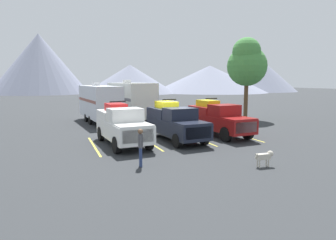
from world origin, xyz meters
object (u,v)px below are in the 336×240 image
Objects in this scene: pickup_truck_c at (218,118)px; camper_trailer_a at (99,102)px; pickup_truck_a at (122,125)px; pickup_truck_b at (175,122)px; person_a at (141,145)px; dog at (265,156)px; camper_trailer_b at (131,99)px.

pickup_truck_c is 0.65× the size of camper_trailer_a.
pickup_truck_a is 3.49m from pickup_truck_b.
pickup_truck_a is 0.98× the size of pickup_truck_b.
camper_trailer_a is (-6.87, 9.58, 0.72)m from pickup_truck_c.
pickup_truck_b is 0.97× the size of pickup_truck_c.
dog is at bearing -21.23° from person_a.
pickup_truck_a is 0.63× the size of camper_trailer_a.
dog is (1.51, -7.12, -0.71)m from pickup_truck_b.
person_a is (-0.36, -15.18, -0.95)m from camper_trailer_a.
person_a is (-7.23, -5.60, -0.23)m from pickup_truck_c.
pickup_truck_c is at bearing -54.37° from camper_trailer_a.
camper_trailer_a reaches higher than pickup_truck_c.
camper_trailer_a is at bearing 89.29° from pickup_truck_a.
camper_trailer_a is at bearing 179.28° from camper_trailer_b.
person_a is at bearing -142.27° from pickup_truck_c.
person_a is 1.81× the size of dog.
camper_trailer_b is 17.36m from dog.
dog is (4.87, -17.21, -1.46)m from camper_trailer_a.
dog is at bearing -54.46° from pickup_truck_a.
pickup_truck_c is (7.00, 0.64, 0.00)m from pickup_truck_a.
camper_trailer_b is 5.07× the size of person_a.
dog is at bearing -104.68° from pickup_truck_c.
pickup_truck_a is 4.97m from person_a.
dog is at bearing -78.04° from pickup_truck_b.
camper_trailer_b is (2.95, -0.04, 0.13)m from camper_trailer_a.
camper_trailer_b reaches higher than person_a.
pickup_truck_a reaches higher than dog.
pickup_truck_b reaches higher than person_a.
camper_trailer_a reaches higher than dog.
camper_trailer_a is 1.03× the size of camper_trailer_b.
camper_trailer_a is 17.95m from dog.
camper_trailer_b is 9.19× the size of dog.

